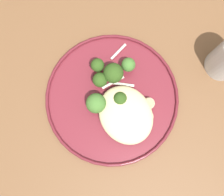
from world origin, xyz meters
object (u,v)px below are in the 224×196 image
Objects in this scene: seared_scallop_center_golden at (139,131)px; seared_scallop_tiny_bay at (131,112)px; dinner_plate at (112,99)px; seared_scallop_half_hidden at (118,114)px; seared_scallop_front_small at (126,123)px; seared_scallop_on_noodles at (149,104)px; broccoli_floret_small_sprig at (99,65)px; broccoli_floret_near_rim at (96,103)px; broccoli_floret_left_leaning at (128,65)px; seared_scallop_tilted_round at (145,117)px; broccoli_floret_right_tilted at (100,80)px; broccoli_floret_beside_noodles at (113,73)px; broccoli_floret_split_head at (120,99)px.

seared_scallop_center_golden is 0.95× the size of seared_scallop_tiny_bay.
dinner_plate is 9.06× the size of seared_scallop_half_hidden.
seared_scallop_on_noodles is at bearing 99.60° from seared_scallop_front_small.
broccoli_floret_small_sprig is 0.08m from broccoli_floret_near_rim.
seared_scallop_tilted_round is at bearing -11.51° from broccoli_floret_left_leaning.
seared_scallop_tiny_bay is 0.03m from seared_scallop_front_small.
broccoli_floret_small_sprig is 1.04× the size of broccoli_floret_right_tilted.
seared_scallop_tilted_round is 0.68× the size of broccoli_floret_left_leaning.
seared_scallop_front_small is at bearing -15.28° from broccoli_floret_beside_noodles.
seared_scallop_on_noodles is at bearing 22.83° from broccoli_floret_small_sprig.
seared_scallop_half_hidden is 0.72× the size of broccoli_floret_split_head.
broccoli_floret_right_tilted is (-0.04, -0.00, 0.03)m from dinner_plate.
seared_scallop_tiny_bay is 0.10m from broccoli_floret_left_leaning.
broccoli_floret_right_tilted is at bearing -164.83° from seared_scallop_tiny_bay.
broccoli_floret_right_tilted is (-0.00, -0.03, -0.01)m from broccoli_floret_beside_noodles.
seared_scallop_tiny_bay is 0.59× the size of broccoli_floret_left_leaning.
seared_scallop_front_small is (-0.01, -0.04, -0.00)m from seared_scallop_tilted_round.
broccoli_floret_near_rim reaches higher than broccoli_floret_split_head.
broccoli_floret_left_leaning is 0.92× the size of broccoli_floret_small_sprig.
broccoli_floret_left_leaning is 0.86× the size of broccoli_floret_near_rim.
broccoli_floret_beside_noodles is (-0.04, 0.03, 0.04)m from dinner_plate.
seared_scallop_half_hidden is 1.21× the size of seared_scallop_center_golden.
broccoli_floret_split_head is (-0.06, -0.03, 0.02)m from seared_scallop_tilted_round.
broccoli_floret_left_leaning is at bearing 137.69° from seared_scallop_half_hidden.
seared_scallop_center_golden is (0.09, 0.01, 0.01)m from dinner_plate.
broccoli_floret_left_leaning reaches higher than seared_scallop_front_small.
seared_scallop_tiny_bay is at bearing 172.09° from seared_scallop_center_golden.
seared_scallop_center_golden is at bearing 7.69° from broccoli_floret_right_tilted.
seared_scallop_on_noodles reaches higher than seared_scallop_front_small.
broccoli_floret_small_sprig is at bearing -178.71° from seared_scallop_center_golden.
broccoli_floret_beside_noodles is at bearing 164.72° from seared_scallop_front_small.
broccoli_floret_left_leaning reaches higher than broccoli_floret_split_head.
seared_scallop_on_noodles is 0.10m from broccoli_floret_beside_noodles.
broccoli_floret_right_tilted reaches higher than broccoli_floret_split_head.
seared_scallop_center_golden is (0.02, -0.03, -0.00)m from seared_scallop_tilted_round.
broccoli_floret_small_sprig is at bearing -119.50° from broccoli_floret_left_leaning.
broccoli_floret_beside_noodles reaches higher than seared_scallop_on_noodles.
seared_scallop_tilted_round is 0.12m from broccoli_floret_left_leaning.
seared_scallop_front_small is 0.08m from broccoli_floret_near_rim.
seared_scallop_tilted_round reaches higher than seared_scallop_front_small.
broccoli_floret_beside_noodles is (-0.13, 0.01, 0.03)m from seared_scallop_center_golden.
seared_scallop_front_small reaches higher than seared_scallop_center_golden.
dinner_plate is 5.32× the size of broccoli_floret_near_rim.
broccoli_floret_small_sprig is (-0.11, 0.02, 0.02)m from seared_scallop_half_hidden.
seared_scallop_half_hidden and seared_scallop_tiny_bay have the same top height.
dinner_plate is at bearing -156.71° from seared_scallop_tiny_bay.
broccoli_floret_small_sprig is at bearing -152.69° from broccoli_floret_beside_noodles.
broccoli_floret_split_head is at bearing 71.21° from broccoli_floret_near_rim.
seared_scallop_center_golden is 0.82× the size of seared_scallop_front_small.
broccoli_floret_left_leaning reaches higher than seared_scallop_center_golden.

